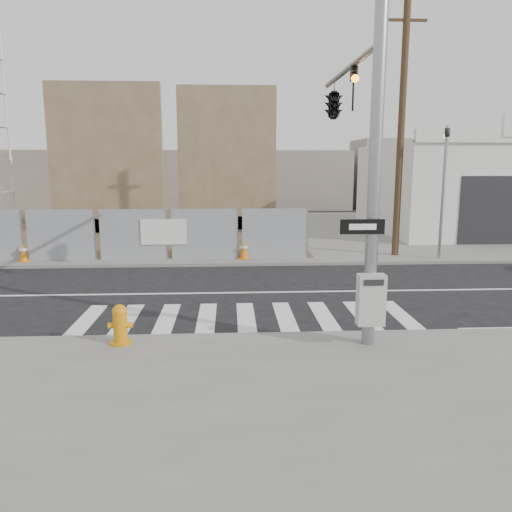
{
  "coord_description": "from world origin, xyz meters",
  "views": [
    {
      "loc": [
        -0.39,
        -14.7,
        3.84
      ],
      "look_at": [
        0.31,
        -1.45,
        1.4
      ],
      "focal_mm": 35.0,
      "sensor_mm": 36.0,
      "label": 1
    }
  ],
  "objects_px": {
    "traffic_cone_c": "(23,252)",
    "auto_shop": "(484,188)",
    "fire_hydrant": "(120,324)",
    "traffic_cone_d": "(244,250)",
    "signal_pole": "(345,126)"
  },
  "relations": [
    {
      "from": "fire_hydrant",
      "to": "traffic_cone_d",
      "type": "relative_size",
      "value": 1.15
    },
    {
      "from": "fire_hydrant",
      "to": "traffic_cone_c",
      "type": "distance_m",
      "value": 11.0
    },
    {
      "from": "signal_pole",
      "to": "fire_hydrant",
      "type": "relative_size",
      "value": 8.24
    },
    {
      "from": "traffic_cone_c",
      "to": "traffic_cone_d",
      "type": "distance_m",
      "value": 8.61
    },
    {
      "from": "auto_shop",
      "to": "traffic_cone_c",
      "type": "distance_m",
      "value": 23.96
    },
    {
      "from": "fire_hydrant",
      "to": "traffic_cone_d",
      "type": "height_order",
      "value": "fire_hydrant"
    },
    {
      "from": "fire_hydrant",
      "to": "traffic_cone_d",
      "type": "xyz_separation_m",
      "value": [
        2.87,
        9.45,
        -0.06
      ]
    },
    {
      "from": "signal_pole",
      "to": "traffic_cone_c",
      "type": "height_order",
      "value": "signal_pole"
    },
    {
      "from": "traffic_cone_d",
      "to": "traffic_cone_c",
      "type": "bearing_deg",
      "value": -179.58
    },
    {
      "from": "signal_pole",
      "to": "traffic_cone_d",
      "type": "xyz_separation_m",
      "value": [
        -2.33,
        6.94,
        -4.3
      ]
    },
    {
      "from": "traffic_cone_c",
      "to": "auto_shop",
      "type": "bearing_deg",
      "value": 19.92
    },
    {
      "from": "auto_shop",
      "to": "signal_pole",
      "type": "bearing_deg",
      "value": -127.46
    },
    {
      "from": "fire_hydrant",
      "to": "traffic_cone_c",
      "type": "height_order",
      "value": "fire_hydrant"
    },
    {
      "from": "signal_pole",
      "to": "fire_hydrant",
      "type": "bearing_deg",
      "value": -154.29
    },
    {
      "from": "auto_shop",
      "to": "traffic_cone_c",
      "type": "relative_size",
      "value": 16.58
    }
  ]
}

